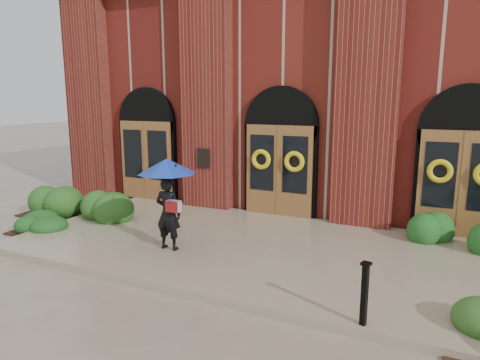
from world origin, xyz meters
The scene contains 7 objects.
ground centered at (0.00, 0.00, 0.00)m, with size 90.00×90.00×0.00m, color gray.
landing centered at (0.00, 0.15, 0.07)m, with size 10.00×5.30×0.15m, color gray.
church_building centered at (0.00, 8.78, 3.50)m, with size 16.20×12.53×7.00m.
man_with_umbrella centered at (-1.17, -0.91, 1.53)m, with size 1.29×1.29×1.98m.
metal_post centered at (3.18, -2.35, 0.65)m, with size 0.16×0.16×0.95m.
hedge_wall_left centered at (-5.20, 0.53, 0.43)m, with size 3.32×1.33×0.85m, color #24511B.
hedge_front_left centered at (-5.10, -0.89, 0.22)m, with size 1.23×1.06×0.44m, color #1A4919.
Camera 1 is at (4.00, -8.24, 3.38)m, focal length 32.00 mm.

